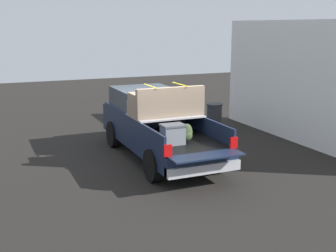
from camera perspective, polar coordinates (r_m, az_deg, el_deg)
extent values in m
plane|color=black|center=(12.91, -1.06, -4.21)|extent=(40.00, 40.00, 0.00)
cube|color=#162138|center=(12.74, -1.07, -1.53)|extent=(5.50, 1.92, 0.45)
cube|color=black|center=(11.61, 1.18, -1.72)|extent=(2.80, 1.80, 0.04)
cube|color=#162138|center=(11.21, -3.15, -1.06)|extent=(2.80, 0.06, 0.50)
cube|color=#162138|center=(11.96, 5.24, -0.20)|extent=(2.80, 0.06, 0.50)
cube|color=#162138|center=(12.78, -1.37, 0.72)|extent=(0.06, 1.80, 0.50)
cube|color=#162138|center=(10.17, 5.11, -3.92)|extent=(0.55, 1.80, 0.04)
cube|color=#B2B2B7|center=(12.19, -0.33, 1.41)|extent=(1.25, 1.92, 0.04)
cube|color=#162138|center=(13.86, -3.20, 1.67)|extent=(2.30, 1.92, 0.50)
cube|color=#2D3842|center=(13.67, -3.09, 3.79)|extent=(1.94, 1.76, 0.57)
cube|color=#162138|center=(15.12, -4.97, 2.37)|extent=(0.40, 1.82, 0.38)
cube|color=#B2B2B7|center=(10.41, 4.66, -5.56)|extent=(0.24, 1.92, 0.24)
cube|color=red|center=(9.97, -0.03, -3.25)|extent=(0.06, 0.20, 0.28)
cube|color=red|center=(10.77, 8.60, -2.17)|extent=(0.06, 0.20, 0.28)
cylinder|color=black|center=(14.11, -7.08, -1.05)|extent=(0.83, 0.30, 0.83)
cylinder|color=black|center=(14.69, -0.49, -0.39)|extent=(0.83, 0.30, 0.83)
cylinder|color=black|center=(10.92, -1.85, -5.17)|extent=(0.83, 0.30, 0.83)
cylinder|color=black|center=(11.65, 6.24, -4.06)|extent=(0.83, 0.30, 0.83)
cube|color=slate|center=(10.99, 0.62, -1.21)|extent=(0.40, 0.55, 0.47)
cube|color=#505359|center=(10.93, 0.62, 0.10)|extent=(0.44, 0.59, 0.05)
ellipsoid|color=#384728|center=(11.23, 2.44, -0.88)|extent=(0.20, 0.33, 0.47)
ellipsoid|color=#384728|center=(11.16, 2.68, -1.36)|extent=(0.09, 0.23, 0.21)
cube|color=#84705B|center=(12.14, -0.33, 2.47)|extent=(0.91, 1.97, 0.42)
cube|color=#84705B|center=(11.73, 0.39, 4.13)|extent=(0.16, 1.97, 0.40)
cube|color=#84705B|center=(11.82, -4.38, 3.72)|extent=(0.67, 0.20, 0.22)
cube|color=#84705B|center=(12.50, 3.32, 4.24)|extent=(0.67, 0.20, 0.22)
cube|color=yellow|center=(11.88, -2.31, 5.25)|extent=(1.01, 0.03, 0.02)
cube|color=yellow|center=(12.22, 1.59, 5.48)|extent=(1.01, 0.03, 0.02)
cube|color=white|center=(15.07, 16.82, 5.54)|extent=(8.06, 0.36, 4.01)
cylinder|color=#2D2D33|center=(16.45, 6.08, 1.12)|extent=(0.56, 0.56, 0.90)
cylinder|color=#2D2D33|center=(16.35, 6.12, 2.80)|extent=(0.60, 0.60, 0.08)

